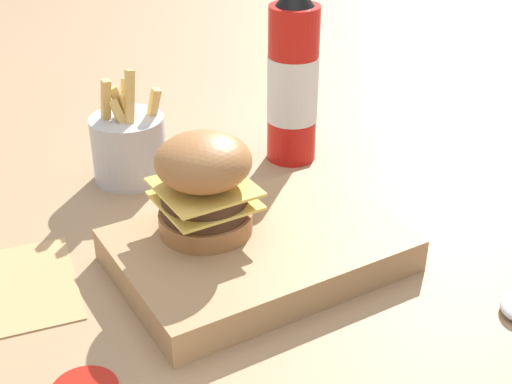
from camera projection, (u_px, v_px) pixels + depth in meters
name	position (u px, v px, depth m)	size (l,w,h in m)	color
ground_plane	(224.00, 276.00, 0.75)	(6.00, 6.00, 0.00)	#9E7A56
serving_board	(256.00, 248.00, 0.76)	(0.29, 0.20, 0.04)	#A37A51
burger	(202.00, 185.00, 0.73)	(0.10, 0.10, 0.11)	#9E6638
ketchup_bottle	(293.00, 81.00, 0.94)	(0.07, 0.07, 0.24)	red
fries_basket	(131.00, 145.00, 0.92)	(0.10, 0.10, 0.15)	#B7B7BC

